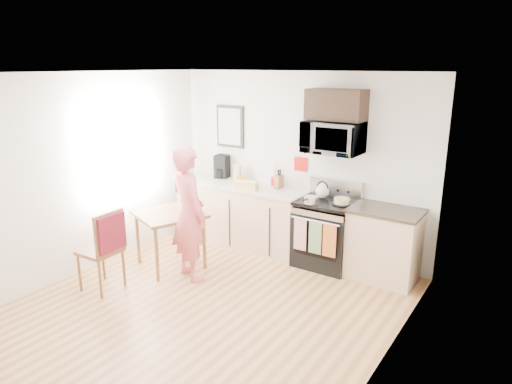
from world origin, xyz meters
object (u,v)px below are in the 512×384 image
Objects in this scene: dining_table at (169,219)px; microwave at (333,138)px; range at (326,235)px; cake at (342,201)px; person at (189,214)px; chair at (107,241)px.

microwave is at bearing 36.87° from dining_table.
cake is at bearing -10.83° from range.
range is at bearing 34.61° from dining_table.
person is (-1.30, -1.31, 0.43)m from range.
chair is at bearing -130.44° from range.
dining_table is 0.90× the size of chair.
chair is at bearing -129.10° from microwave.
range is 0.58m from cake.
chair is (-1.84, -2.16, 0.22)m from range.
range is 4.67× the size of cake.
microwave is 0.44× the size of person.
range is at bearing 169.17° from cake.
cake is (1.53, 1.27, 0.10)m from person.
person reaches higher than chair.
person is at bearing -134.72° from range.
chair is 4.13× the size of cake.
microwave is 0.74× the size of chair.
chair is at bearing 78.39° from person.
microwave reaches higher than chair.
dining_table is 2.31m from cake.
person is at bearing -132.52° from microwave.
person is 6.97× the size of cake.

